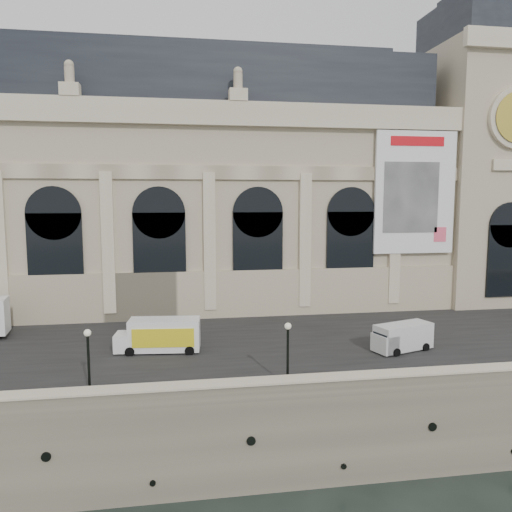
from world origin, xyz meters
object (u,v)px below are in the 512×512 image
Objects in this scene: lamp_left at (89,364)px; lamp_right at (288,355)px; van_c at (400,338)px; box_truck at (160,335)px.

lamp_left is 12.66m from lamp_right.
van_c is 1.23× the size of lamp_left.
lamp_right is (12.66, -0.31, -0.01)m from lamp_left.
box_truck is at bearing 171.37° from van_c.
lamp_left is at bearing -115.04° from box_truck.
lamp_left reaches higher than lamp_right.
van_c is 0.78× the size of box_truck.
box_truck is 1.58× the size of lamp_left.
lamp_right reaches higher than box_truck.
lamp_right is at bearing -1.40° from lamp_left.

